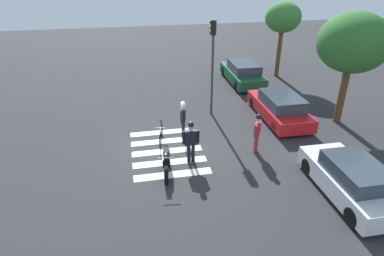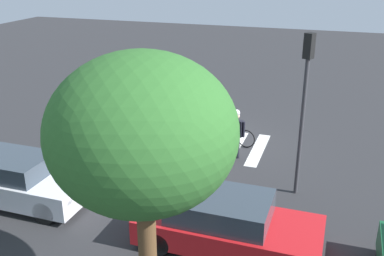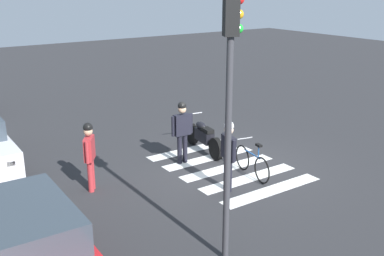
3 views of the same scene
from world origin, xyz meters
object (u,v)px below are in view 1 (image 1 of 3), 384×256
at_px(officer_on_foot, 191,139).
at_px(pedestrian_bystander, 257,131).
at_px(car_green_compact, 243,73).
at_px(car_red_convertible, 280,107).
at_px(car_white_van, 351,180).
at_px(officer_by_motorcycle, 183,117).
at_px(traffic_light_pole, 212,54).
at_px(police_motorcycle, 166,160).
at_px(leaning_bicycle, 161,135).

distance_m(officer_on_foot, pedestrian_bystander, 2.92).
relative_size(car_green_compact, car_red_convertible, 1.00).
bearing_deg(car_white_van, car_green_compact, 179.10).
bearing_deg(officer_on_foot, officer_by_motorcycle, 178.46).
bearing_deg(officer_by_motorcycle, pedestrian_bystander, 56.00).
distance_m(officer_by_motorcycle, car_red_convertible, 5.33).
bearing_deg(car_red_convertible, traffic_light_pole, -112.59).
bearing_deg(pedestrian_bystander, traffic_light_pole, -167.83).
height_order(car_white_van, traffic_light_pole, traffic_light_pole).
bearing_deg(pedestrian_bystander, police_motorcycle, -80.28).
xyz_separation_m(officer_by_motorcycle, car_white_van, (5.40, 4.98, -0.38)).
xyz_separation_m(leaning_bicycle, car_red_convertible, (-1.29, 6.30, 0.26)).
height_order(officer_on_foot, car_red_convertible, officer_on_foot).
bearing_deg(car_green_compact, officer_on_foot, -30.41).
bearing_deg(officer_on_foot, car_green_compact, 149.59).
bearing_deg(officer_on_foot, leaning_bicycle, -151.41).
xyz_separation_m(car_green_compact, traffic_light_pole, (4.37, -3.25, 2.54)).
height_order(leaning_bicycle, officer_on_foot, officer_on_foot).
bearing_deg(leaning_bicycle, police_motorcycle, -1.01).
height_order(leaning_bicycle, officer_by_motorcycle, officer_by_motorcycle).
relative_size(police_motorcycle, officer_on_foot, 1.22).
bearing_deg(police_motorcycle, car_red_convertible, 119.49).
xyz_separation_m(pedestrian_bystander, car_green_compact, (-8.66, 2.33, -0.35)).
relative_size(officer_by_motorcycle, car_red_convertible, 0.40).
relative_size(police_motorcycle, officer_by_motorcycle, 1.24).
bearing_deg(leaning_bicycle, officer_on_foot, 28.59).
relative_size(officer_by_motorcycle, pedestrian_bystander, 1.02).
bearing_deg(leaning_bicycle, officer_by_motorcycle, 105.86).
xyz_separation_m(officer_on_foot, pedestrian_bystander, (-0.26, 2.90, -0.04)).
height_order(officer_on_foot, car_white_van, officer_on_foot).
relative_size(leaning_bicycle, pedestrian_bystander, 0.95).
xyz_separation_m(car_red_convertible, car_white_van, (6.39, -0.24, 0.03)).
bearing_deg(car_white_van, leaning_bicycle, -130.05).
xyz_separation_m(car_green_compact, car_white_van, (12.14, -0.19, -0.01)).
relative_size(officer_on_foot, pedestrian_bystander, 1.03).
bearing_deg(pedestrian_bystander, car_white_van, 31.55).
bearing_deg(car_red_convertible, car_green_compact, -179.50).
bearing_deg(car_white_van, pedestrian_bystander, -148.45).
height_order(car_green_compact, car_white_van, car_green_compact).
relative_size(leaning_bicycle, car_red_convertible, 0.37).
relative_size(officer_by_motorcycle, car_white_van, 0.43).
bearing_deg(leaning_bicycle, car_green_compact, 138.41).
bearing_deg(leaning_bicycle, traffic_light_pole, 131.66).
xyz_separation_m(police_motorcycle, car_red_convertible, (-3.59, 6.34, 0.19)).
bearing_deg(police_motorcycle, leaning_bicycle, 178.99).
relative_size(leaning_bicycle, car_white_van, 0.40).
bearing_deg(car_white_van, car_red_convertible, 177.83).
bearing_deg(officer_by_motorcycle, traffic_light_pole, 140.87).
bearing_deg(car_white_van, officer_by_motorcycle, -137.31).
bearing_deg(traffic_light_pole, officer_on_foot, -23.57).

